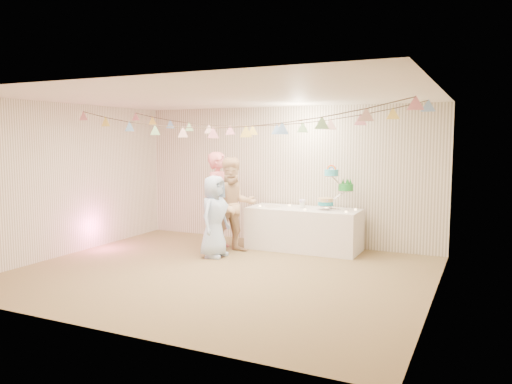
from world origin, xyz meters
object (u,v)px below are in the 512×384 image
at_px(table, 304,229).
at_px(person_child, 214,216).
at_px(person_adult_b, 234,205).
at_px(person_adult_a, 220,200).
at_px(cake_stand, 335,189).

relative_size(table, person_child, 1.45).
distance_m(table, person_adult_b, 1.35).
height_order(person_adult_b, person_child, person_adult_b).
relative_size(table, person_adult_a, 1.14).
height_order(table, person_adult_b, person_adult_b).
height_order(cake_stand, person_child, cake_stand).
bearing_deg(table, person_adult_b, -145.86).
xyz_separation_m(person_adult_a, person_child, (0.25, -0.62, -0.19)).
distance_m(cake_stand, person_child, 2.16).
bearing_deg(table, person_adult_a, -159.34).
bearing_deg(person_adult_a, cake_stand, -76.87).
relative_size(cake_stand, person_child, 0.53).
distance_m(table, cake_stand, 0.92).
bearing_deg(person_child, table, -43.90).
relative_size(table, person_adult_b, 1.20).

